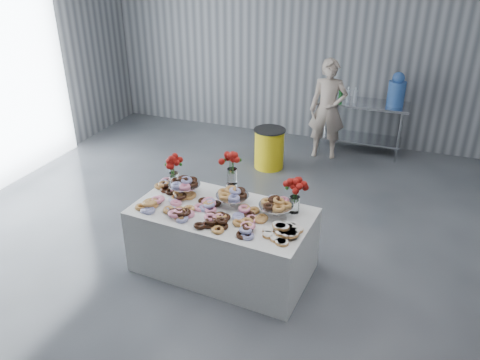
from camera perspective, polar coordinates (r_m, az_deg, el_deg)
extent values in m
plane|color=#35383C|center=(5.26, -2.08, -11.80)|extent=(9.00, 9.00, 0.00)
cube|color=gray|center=(8.53, 10.02, 17.79)|extent=(8.00, 0.04, 4.00)
cube|color=white|center=(5.18, -2.12, -7.33)|extent=(1.97, 1.14, 0.75)
cube|color=silver|center=(8.26, 14.82, 9.04)|extent=(1.50, 0.60, 0.04)
cube|color=silver|center=(8.47, 14.32, 4.98)|extent=(1.40, 0.55, 0.03)
cylinder|color=silver|center=(8.26, 9.75, 6.22)|extent=(0.04, 0.04, 0.86)
cylinder|color=silver|center=(8.14, 18.75, 4.84)|extent=(0.04, 0.04, 0.86)
cylinder|color=silver|center=(8.72, 10.44, 7.28)|extent=(0.04, 0.04, 0.86)
cylinder|color=silver|center=(8.61, 18.97, 5.98)|extent=(0.04, 0.04, 0.86)
cylinder|color=silver|center=(5.30, -6.76, -1.14)|extent=(0.06, 0.06, 0.12)
cylinder|color=silver|center=(5.27, -6.80, -0.51)|extent=(0.36, 0.36, 0.01)
cylinder|color=silver|center=(5.04, -0.92, -2.50)|extent=(0.06, 0.06, 0.12)
cylinder|color=silver|center=(5.01, -0.93, -1.86)|extent=(0.36, 0.36, 0.01)
cylinder|color=silver|center=(4.87, 4.38, -3.72)|extent=(0.06, 0.06, 0.12)
cylinder|color=silver|center=(4.84, 4.41, -3.06)|extent=(0.36, 0.36, 0.01)
cylinder|color=white|center=(5.46, -8.02, 0.01)|extent=(0.11, 0.11, 0.18)
cylinder|color=#1E5919|center=(5.40, -8.11, 1.24)|extent=(0.04, 0.04, 0.18)
cylinder|color=white|center=(4.94, 6.65, -2.99)|extent=(0.11, 0.11, 0.18)
cylinder|color=#1E5919|center=(4.87, 6.73, -1.66)|extent=(0.04, 0.04, 0.18)
cylinder|color=silver|center=(5.23, -0.94, -1.16)|extent=(0.14, 0.14, 0.15)
cylinder|color=white|center=(5.16, -0.96, 0.46)|extent=(0.11, 0.11, 0.18)
cylinder|color=#1E5919|center=(5.10, -0.97, 1.77)|extent=(0.04, 0.04, 0.18)
cylinder|color=#396BC3|center=(8.17, 18.50, 9.97)|extent=(0.28, 0.28, 0.40)
sphere|color=#396BC3|center=(8.11, 18.77, 11.69)|extent=(0.20, 0.20, 0.20)
imported|color=#CC8C93|center=(7.97, 10.65, 8.46)|extent=(0.66, 0.48, 1.66)
cylinder|color=yellow|center=(7.59, 3.58, 3.79)|extent=(0.47, 0.47, 0.64)
cylinder|color=black|center=(7.47, 3.65, 6.11)|extent=(0.51, 0.51, 0.02)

